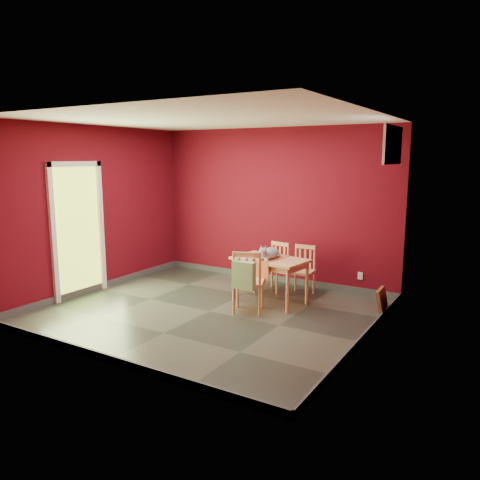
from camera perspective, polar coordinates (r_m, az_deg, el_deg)
The scene contains 13 objects.
ground at distance 6.85m, azimuth -3.78°, elevation -8.65°, with size 4.50×4.50×0.00m, color #2D342D.
room_shell at distance 6.83m, azimuth -3.79°, elevation -8.25°, with size 4.50×4.50×4.50m.
doorway at distance 7.79m, azimuth -19.21°, elevation 1.61°, with size 0.06×1.01×2.13m.
window at distance 6.49m, azimuth 18.08°, elevation 10.96°, with size 0.05×0.90×0.50m.
outlet_plate at distance 7.83m, azimuth 14.45°, elevation -4.25°, with size 0.08×0.01×0.12m, color silver.
dining_table at distance 7.10m, azimuth 3.68°, elevation -2.90°, with size 1.18×0.79×0.69m.
table_runner at distance 7.00m, azimuth 3.28°, elevation -2.78°, with size 0.39×0.68×0.33m.
chair_far_left at distance 7.80m, azimuth 4.38°, elevation -3.19°, with size 0.42×0.42×0.80m.
chair_far_right at distance 7.62m, azimuth 7.61°, elevation -3.59°, with size 0.40×0.40×0.79m.
chair_near at distance 6.65m, azimuth 0.98°, elevation -5.00°, with size 0.56×0.56×0.91m.
tote_bag at distance 6.41m, azimuth 0.47°, elevation -4.32°, with size 0.33×0.19×0.46m.
cat at distance 7.01m, azimuth 3.63°, elevation -1.35°, with size 0.25×0.48×0.24m, color slate, non-canonical shape.
picture_frame at distance 6.88m, azimuth 16.96°, elevation -7.29°, with size 0.15×0.40×0.39m.
Camera 1 is at (3.72, -5.31, 2.20)m, focal length 35.00 mm.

